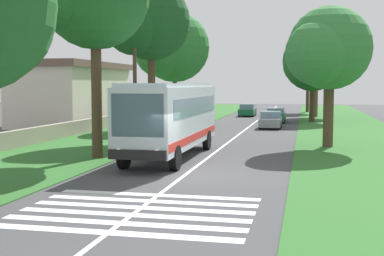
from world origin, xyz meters
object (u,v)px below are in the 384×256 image
roadside_tree_right_3 (327,51)px  roadside_tree_right_0 (311,63)px  trailing_car_1 (276,116)px  trailing_car_0 (271,120)px  roadside_tree_right_1 (307,54)px  roadside_building (73,93)px  coach_bus (172,115)px  trailing_car_2 (247,110)px  utility_pole (135,82)px  roadside_tree_left_0 (148,24)px  roadside_tree_right_2 (315,58)px  roadside_tree_left_1 (172,49)px

roadside_tree_right_3 → roadside_tree_right_0: bearing=1.7°
trailing_car_1 → trailing_car_0: bearing=179.4°
trailing_car_1 → roadside_tree_right_1: bearing=-8.2°
roadside_tree_right_3 → roadside_building: roadside_tree_right_3 is taller
coach_bus → roadside_tree_right_0: bearing=-14.5°
trailing_car_2 → roadside_tree_right_1: roadside_tree_right_1 is taller
roadside_tree_right_0 → roadside_tree_right_3: size_ratio=1.08×
coach_bus → trailing_car_1: 26.02m
roadside_tree_right_3 → trailing_car_2: bearing=14.6°
trailing_car_1 → roadside_tree_right_3: 20.65m
coach_bus → utility_pole: bearing=34.4°
roadside_building → roadside_tree_right_1: bearing=-38.6°
coach_bus → roadside_tree_right_3: roadside_tree_right_3 is taller
trailing_car_2 → roadside_building: (-15.96, 14.47, 2.23)m
roadside_tree_left_0 → roadside_building: size_ratio=0.72×
roadside_tree_right_2 → roadside_tree_right_3: 29.32m
coach_bus → roadside_tree_left_1: roadside_tree_left_1 is taller
roadside_tree_left_0 → roadside_tree_right_2: roadside_tree_left_0 is taller
roadside_tree_left_0 → roadside_tree_right_2: (27.72, -11.13, -0.91)m
roadside_tree_right_1 → roadside_tree_right_3: 40.26m
trailing_car_1 → trailing_car_2: same height
trailing_car_0 → roadside_tree_right_2: roadside_tree_right_2 is taller
roadside_tree_left_0 → trailing_car_2: bearing=-7.2°
trailing_car_2 → roadside_tree_left_0: (-27.95, 3.54, 6.95)m
trailing_car_0 → trailing_car_1: 6.53m
trailing_car_0 → roadside_building: roadside_building is taller
roadside_tree_right_0 → roadside_tree_right_1: size_ratio=0.86×
trailing_car_2 → roadside_tree_right_2: bearing=-91.7°
roadside_tree_right_3 → roadside_tree_right_2: bearing=0.2°
trailing_car_1 → roadside_tree_right_0: bearing=-63.6°
roadside_tree_right_1 → roadside_tree_right_3: roadside_tree_right_1 is taller
roadside_tree_left_0 → roadside_tree_right_1: bearing=-14.9°
roadside_tree_right_1 → coach_bus: bearing=171.7°
utility_pole → trailing_car_0: bearing=-28.7°
roadside_tree_left_1 → roadside_tree_right_2: size_ratio=1.01×
coach_bus → roadside_building: (19.61, 14.48, 0.75)m
roadside_tree_right_2 → trailing_car_1: bearing=158.6°
roadside_tree_right_0 → roadside_tree_left_1: bearing=129.4°
roadside_tree_left_1 → roadside_tree_right_1: (28.46, -11.30, 1.13)m
roadside_tree_right_0 → roadside_tree_right_2: (8.01, -0.50, 0.93)m
coach_bus → roadside_tree_left_1: bearing=14.4°
trailing_car_0 → roadside_tree_right_1: bearing=-6.4°
trailing_car_1 → roadside_building: (-6.09, 18.28, 2.23)m
roadside_tree_right_0 → roadside_tree_right_1: 19.01m
trailing_car_1 → trailing_car_2: bearing=21.1°
coach_bus → trailing_car_0: (19.17, -3.73, -1.48)m
roadside_tree_left_1 → roadside_tree_right_2: bearing=-34.6°
roadside_tree_left_0 → roadside_tree_right_0: bearing=-28.3°
trailing_car_1 → trailing_car_2: 10.58m
coach_bus → roadside_tree_right_3: bearing=-51.9°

